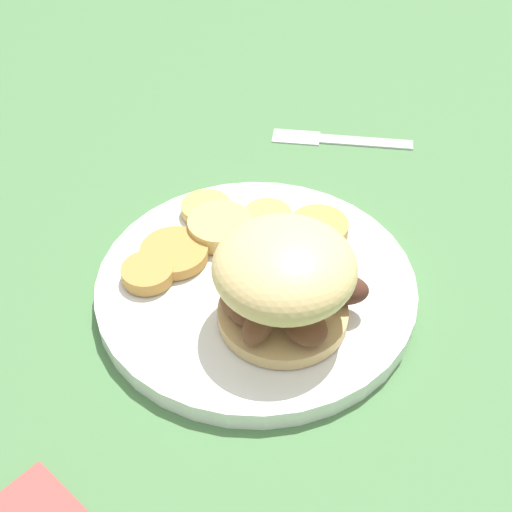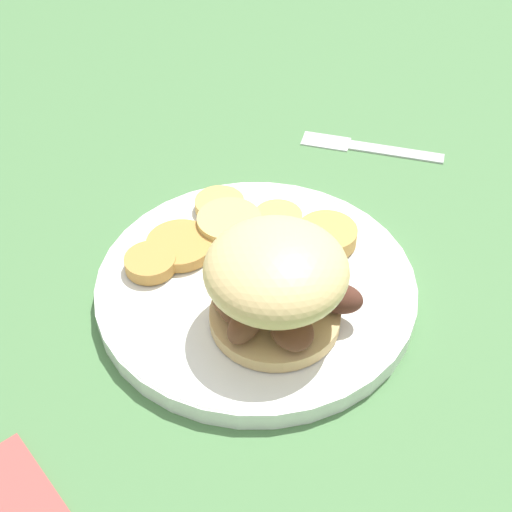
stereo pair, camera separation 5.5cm
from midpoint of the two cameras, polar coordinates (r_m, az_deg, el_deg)
ground_plane at (r=0.58m, az=-2.71°, el=-3.23°), size 4.00×4.00×0.00m
dinner_plate at (r=0.57m, az=-2.75°, el=-2.53°), size 0.26×0.26×0.02m
sandwich at (r=0.51m, az=-0.92°, el=-2.06°), size 0.11×0.10×0.08m
potato_round_0 at (r=0.60m, az=2.44°, el=2.03°), size 0.05×0.05×0.01m
potato_round_1 at (r=0.60m, az=-5.49°, el=2.21°), size 0.05×0.05×0.01m
potato_round_2 at (r=0.61m, az=-2.09°, el=2.90°), size 0.04×0.04×0.01m
potato_round_3 at (r=0.59m, az=-9.24°, el=0.13°), size 0.06×0.06×0.01m
potato_round_4 at (r=0.63m, az=-6.52°, el=3.69°), size 0.04×0.04×0.01m
potato_round_5 at (r=0.57m, az=-11.39°, el=-1.47°), size 0.04×0.04×0.01m
fork at (r=0.75m, az=4.59°, el=9.20°), size 0.15×0.03×0.00m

